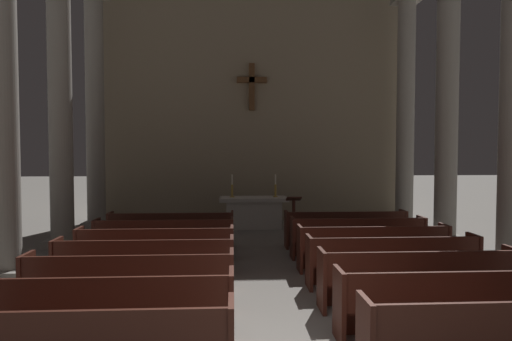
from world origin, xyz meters
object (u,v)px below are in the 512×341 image
at_px(pew_right_row_4, 393,261).
at_px(column_right_fourth, 405,115).
at_px(pew_left_row_2, 109,310).
at_px(pew_left_row_6, 165,239).
at_px(pew_right_row_7, 345,229).
at_px(candlestick_right, 275,190).
at_px(pew_right_row_6, 358,237).
at_px(pew_left_row_7, 172,231).
at_px(pew_right_row_1, 508,340).
at_px(pew_right_row_5, 373,248).
at_px(altar, 254,212).
at_px(pew_left_row_3, 130,283).
at_px(column_left_third, 60,103).
at_px(pew_left_row_4, 145,265).
at_px(column_right_third, 447,106).
at_px(pew_left_row_5, 156,250).
at_px(pew_right_row_3, 419,279).
at_px(pew_right_row_2, 455,303).
at_px(candlestick_left, 232,190).
at_px(column_left_fourth, 95,113).
at_px(column_left_second, 2,87).
at_px(lectern, 294,216).

bearing_deg(pew_right_row_4, column_right_fourth, 66.23).
relative_size(pew_left_row_2, pew_left_row_6, 1.00).
bearing_deg(pew_right_row_7, candlestick_right, 117.56).
bearing_deg(pew_right_row_6, pew_left_row_6, 180.00).
bearing_deg(pew_left_row_7, pew_right_row_1, -55.74).
bearing_deg(pew_right_row_5, pew_right_row_7, 90.00).
bearing_deg(pew_left_row_2, pew_right_row_1, -13.75).
bearing_deg(altar, pew_left_row_3, -107.00).
bearing_deg(column_left_third, pew_left_row_4, -52.44).
bearing_deg(pew_right_row_6, column_right_third, 28.45).
bearing_deg(pew_right_row_6, pew_right_row_4, -90.00).
distance_m(pew_left_row_5, pew_left_row_6, 1.09).
height_order(pew_left_row_3, pew_right_row_1, same).
bearing_deg(pew_right_row_3, pew_right_row_7, 90.00).
distance_m(pew_left_row_4, pew_right_row_2, 4.95).
xyz_separation_m(pew_right_row_1, pew_right_row_3, (0.00, 2.18, 0.00)).
relative_size(pew_left_row_4, pew_left_row_5, 1.00).
relative_size(pew_left_row_4, pew_right_row_1, 1.00).
xyz_separation_m(pew_left_row_7, pew_right_row_1, (4.45, -6.53, 0.00)).
height_order(pew_left_row_6, candlestick_left, candlestick_left).
height_order(column_left_third, column_left_fourth, same).
bearing_deg(pew_right_row_3, pew_left_row_2, -166.25).
height_order(column_left_second, column_right_fourth, same).
relative_size(pew_right_row_6, column_right_fourth, 0.41).
xyz_separation_m(column_right_fourth, candlestick_left, (-5.79, -0.33, -2.46)).
xyz_separation_m(column_left_third, column_right_third, (10.18, 0.00, 0.00)).
height_order(pew_left_row_6, column_left_fourth, column_left_fourth).
xyz_separation_m(pew_left_row_6, column_left_third, (-2.87, 1.55, 3.23)).
distance_m(pew_right_row_1, column_left_third, 10.62).
bearing_deg(pew_left_row_2, pew_right_row_4, 26.08).
height_order(pew_left_row_3, pew_left_row_5, same).
bearing_deg(pew_left_row_2, column_left_fourth, 108.27).
bearing_deg(column_right_third, column_left_third, 180.00).
relative_size(column_left_second, column_right_fourth, 1.00).
height_order(pew_left_row_2, pew_left_row_6, same).
bearing_deg(column_right_fourth, pew_left_row_5, -143.44).
distance_m(pew_right_row_6, column_right_fourth, 6.12).
distance_m(column_right_third, candlestick_left, 6.75).
distance_m(pew_right_row_3, pew_right_row_4, 1.09).
distance_m(pew_left_row_7, column_left_second, 4.90).
height_order(pew_right_row_5, pew_right_row_7, same).
xyz_separation_m(pew_left_row_4, column_right_third, (7.31, 3.73, 3.23)).
height_order(pew_left_row_3, column_left_fourth, column_left_fourth).
height_order(pew_left_row_7, pew_right_row_3, same).
relative_size(pew_right_row_5, column_right_third, 0.41).
height_order(pew_left_row_5, pew_left_row_6, same).
relative_size(pew_right_row_1, lectern, 2.70).
bearing_deg(altar, pew_right_row_4, -70.22).
height_order(pew_right_row_1, pew_right_row_5, same).
distance_m(pew_right_row_1, lectern, 8.32).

